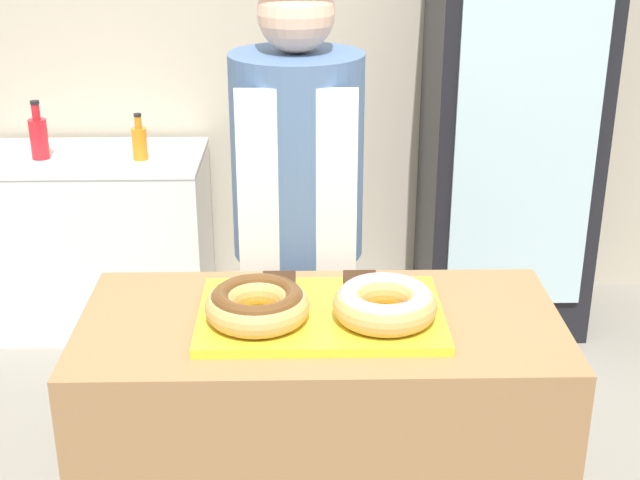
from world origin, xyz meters
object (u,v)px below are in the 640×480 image
(brownie_back_left, at_px, (279,283))
(chest_freezer, at_px, (97,239))
(donut_chocolate_glaze, at_px, (257,304))
(baker_person, at_px, (298,230))
(bottle_orange, at_px, (140,142))
(serving_tray, at_px, (321,315))
(bottle_red, at_px, (39,136))
(beverage_fridge, at_px, (509,134))
(donut_light_glaze, at_px, (385,302))
(brownie_back_right, at_px, (360,282))

(brownie_back_left, bearing_deg, chest_freezer, 118.56)
(donut_chocolate_glaze, bearing_deg, baker_person, 80.87)
(baker_person, distance_m, bottle_orange, 1.33)
(serving_tray, xyz_separation_m, chest_freezer, (-1.00, 1.77, -0.50))
(baker_person, distance_m, bottle_red, 1.62)
(baker_person, bearing_deg, donut_chocolate_glaze, -99.13)
(beverage_fridge, relative_size, bottle_red, 6.96)
(donut_chocolate_glaze, distance_m, donut_light_glaze, 0.32)
(bottle_red, bearing_deg, donut_chocolate_glaze, -59.84)
(serving_tray, xyz_separation_m, donut_chocolate_glaze, (-0.16, -0.05, 0.06))
(donut_chocolate_glaze, distance_m, brownie_back_right, 0.33)
(brownie_back_left, bearing_deg, bottle_red, 124.23)
(brownie_back_left, bearing_deg, beverage_fridge, 58.77)
(donut_light_glaze, relative_size, brownie_back_left, 2.95)
(baker_person, xyz_separation_m, bottle_orange, (-0.69, 1.14, -0.03))
(serving_tray, relative_size, donut_chocolate_glaze, 2.37)
(donut_chocolate_glaze, distance_m, beverage_fridge, 2.09)
(beverage_fridge, bearing_deg, brownie_back_right, -115.19)
(brownie_back_left, relative_size, chest_freezer, 0.09)
(brownie_back_left, relative_size, bottle_orange, 0.44)
(donut_light_glaze, bearing_deg, beverage_fridge, 68.48)
(brownie_back_right, xyz_separation_m, bottle_orange, (-0.87, 1.57, -0.05))
(serving_tray, relative_size, baker_person, 0.36)
(brownie_back_left, bearing_deg, serving_tray, -51.15)
(bottle_orange, bearing_deg, baker_person, -58.54)
(beverage_fridge, xyz_separation_m, bottle_orange, (-1.63, -0.05, -0.01))
(serving_tray, bearing_deg, brownie_back_left, 128.85)
(brownie_back_right, relative_size, baker_person, 0.05)
(donut_light_glaze, bearing_deg, donut_chocolate_glaze, 180.00)
(serving_tray, height_order, brownie_back_left, brownie_back_left)
(serving_tray, distance_m, beverage_fridge, 1.97)
(brownie_back_left, xyz_separation_m, brownie_back_right, (0.22, 0.00, 0.00))
(donut_chocolate_glaze, distance_m, bottle_orange, 1.86)
(donut_chocolate_glaze, xyz_separation_m, baker_person, (0.10, 0.62, -0.05))
(donut_light_glaze, height_order, beverage_fridge, beverage_fridge)
(donut_light_glaze, distance_m, bottle_orange, 1.98)
(donut_chocolate_glaze, relative_size, bottle_red, 1.03)
(donut_chocolate_glaze, distance_m, baker_person, 0.63)
(serving_tray, height_order, brownie_back_right, brownie_back_right)
(baker_person, xyz_separation_m, beverage_fridge, (0.93, 1.19, -0.02))
(beverage_fridge, xyz_separation_m, chest_freezer, (-1.87, 0.01, -0.49))
(donut_light_glaze, bearing_deg, brownie_back_left, 145.47)
(baker_person, bearing_deg, brownie_back_left, -96.54)
(brownie_back_right, relative_size, bottle_orange, 0.44)
(baker_person, relative_size, bottle_orange, 8.50)
(baker_person, relative_size, chest_freezer, 1.73)
(donut_chocolate_glaze, xyz_separation_m, bottle_red, (-1.04, 1.78, -0.06))
(baker_person, height_order, beverage_fridge, beverage_fridge)
(brownie_back_left, bearing_deg, brownie_back_right, 0.00)
(donut_chocolate_glaze, height_order, baker_person, baker_person)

